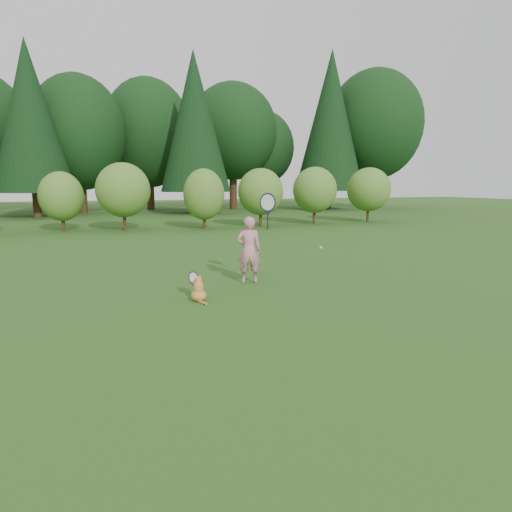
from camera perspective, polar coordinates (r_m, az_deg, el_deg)
name	(u,v)px	position (r m, az deg, el deg)	size (l,w,h in m)	color
ground	(260,306)	(7.09, 0.56, -6.69)	(100.00, 100.00, 0.00)	#1C4A14
shrub_row	(163,198)	(19.56, -12.29, 7.61)	(28.00, 3.00, 2.80)	#4A7925
woodland_backdrop	(141,97)	(30.02, -15.10, 19.81)	(48.00, 10.00, 15.00)	black
child	(250,248)	(8.61, -0.87, 1.03)	(0.77, 0.48, 2.03)	#D17D92
cat	(198,288)	(7.43, -7.70, -4.20)	(0.35, 0.66, 0.59)	#C36825
tennis_ball	(321,248)	(8.30, 8.65, 1.12)	(0.06, 0.06, 0.06)	yellow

